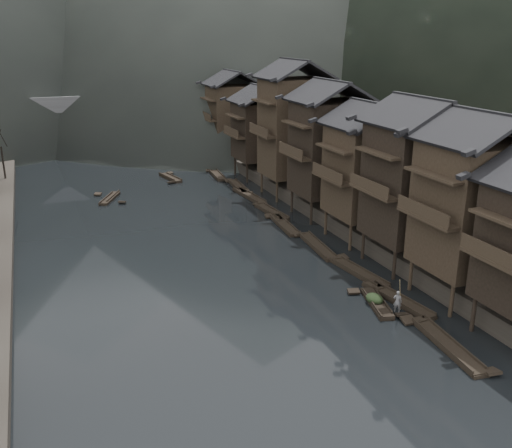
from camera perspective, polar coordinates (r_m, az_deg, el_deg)
water at (r=39.61m, az=-0.79°, el=-10.65°), size 300.00×300.00×0.00m
right_bank at (r=88.29m, az=11.34°, el=6.30°), size 40.00×200.00×1.80m
stilt_houses at (r=60.31m, az=8.12°, el=8.53°), size 9.00×67.60×16.55m
moored_sampans at (r=66.23m, az=0.50°, el=1.89°), size 2.82×73.69×0.47m
midriver_boats at (r=75.50m, az=-11.30°, el=3.65°), size 11.93×12.92×0.45m
stone_bridge at (r=105.94m, az=-15.06°, el=10.39°), size 40.00×6.00×9.00m
hero_sampan at (r=43.87m, az=11.98°, el=-7.70°), size 2.35×5.44×0.44m
cargo_heap at (r=43.76m, az=11.79°, el=-6.89°), size 1.19×1.56×0.71m
boatman at (r=42.33m, az=13.99°, el=-7.25°), size 0.73×0.71×1.70m
bamboo_pole at (r=41.33m, az=14.52°, el=-3.77°), size 1.63×1.68×3.80m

